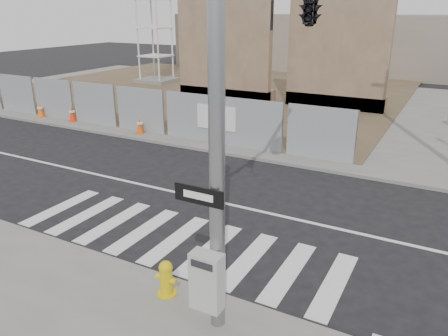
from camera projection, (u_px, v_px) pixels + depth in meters
The scene contains 11 objects.
ground at pixel (223, 203), 12.99m from camera, with size 100.00×100.00×0.00m, color black.
sidewalk_far at pixel (341, 111), 24.54m from camera, with size 50.00×20.00×0.12m, color slate.
signal_pole at pixel (285, 44), 8.55m from camera, with size 0.96×5.87×7.00m.
chain_link_fence at pixel (91, 103), 21.20m from camera, with size 24.60×0.04×2.00m, color gray.
concrete_wall_left at pixel (224, 46), 25.77m from camera, with size 6.00×1.30×8.00m.
concrete_wall_right at pixel (338, 49), 23.70m from camera, with size 5.50×1.30×8.00m.
fire_hydrant at pixel (166, 278), 8.52m from camera, with size 0.46×0.42×0.74m.
traffic_cone_a at pixel (40, 110), 22.76m from camera, with size 0.40×0.40×0.74m.
traffic_cone_b at pixel (72, 114), 21.87m from camera, with size 0.44×0.44×0.77m.
traffic_cone_c at pixel (140, 126), 19.77m from camera, with size 0.45×0.45×0.72m.
traffic_cone_d at pixel (210, 132), 18.85m from camera, with size 0.35×0.35×0.63m.
Camera 1 is at (5.65, -10.41, 5.43)m, focal length 35.00 mm.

